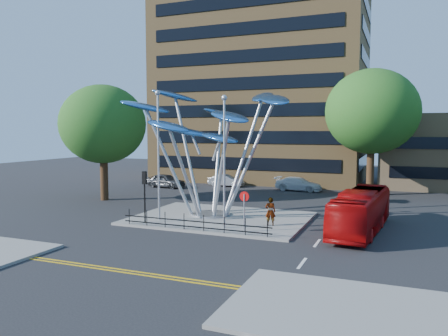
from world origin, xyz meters
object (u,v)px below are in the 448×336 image
at_px(no_entry_sign_island, 244,204).
at_px(parked_car_right, 298,184).
at_px(street_lamp_left, 158,144).
at_px(street_lamp_right, 224,149).
at_px(parked_car_left, 166,181).
at_px(tree_right, 372,112).
at_px(leaf_sculpture, 210,122).
at_px(traffic_light_island, 145,186).
at_px(tree_left, 103,124).
at_px(parked_car_mid, 226,181).
at_px(red_bus, 361,211).
at_px(pedestrian, 270,211).

xyz_separation_m(no_entry_sign_island, parked_car_right, (-1.08, 20.00, -1.11)).
bearing_deg(street_lamp_left, street_lamp_right, -5.71).
bearing_deg(parked_car_left, tree_right, -76.94).
xyz_separation_m(tree_right, leaf_sculpture, (-10.07, -15.32, -1.16)).
height_order(street_lamp_left, traffic_light_island, street_lamp_left).
height_order(traffic_light_island, no_entry_sign_island, traffic_light_island).
bearing_deg(tree_right, no_entry_sign_island, -107.12).
distance_m(tree_left, parked_car_mid, 15.84).
distance_m(tree_right, no_entry_sign_island, 21.31).
relative_size(leaf_sculpture, red_bus, 1.35).
bearing_deg(parked_car_right, street_lamp_right, -175.74).
bearing_deg(parked_car_right, tree_left, 135.50).
relative_size(traffic_light_island, red_bus, 0.36).
distance_m(parked_car_left, parked_car_right, 14.38).
bearing_deg(red_bus, street_lamp_right, -155.93).
xyz_separation_m(no_entry_sign_island, parked_car_left, (-15.16, 17.09, -1.06)).
bearing_deg(parked_car_right, leaf_sculpture, 174.81).
xyz_separation_m(no_entry_sign_island, red_bus, (6.50, 3.17, -0.50)).
bearing_deg(no_entry_sign_island, street_lamp_left, 171.39).
relative_size(tree_right, red_bus, 1.29).
bearing_deg(tree_left, parked_car_right, 39.99).
height_order(street_lamp_left, street_lamp_right, street_lamp_left).
distance_m(tree_right, pedestrian, 19.27).
height_order(leaf_sculpture, no_entry_sign_island, leaf_sculpture).
bearing_deg(street_lamp_right, tree_left, 154.23).
relative_size(traffic_light_island, parked_car_right, 0.71).
relative_size(tree_right, tree_left, 1.17).
xyz_separation_m(street_lamp_left, no_entry_sign_island, (6.50, -0.98, -3.54)).
relative_size(leaf_sculpture, pedestrian, 6.92).
xyz_separation_m(street_lamp_right, red_bus, (8.00, 2.68, -3.78)).
bearing_deg(traffic_light_island, tree_left, 140.19).
xyz_separation_m(tree_right, parked_car_left, (-21.16, -2.39, -7.28)).
distance_m(pedestrian, parked_car_right, 17.90).
distance_m(street_lamp_left, no_entry_sign_island, 7.47).
distance_m(traffic_light_island, red_bus, 13.93).
bearing_deg(street_lamp_left, no_entry_sign_island, -8.61).
bearing_deg(parked_car_mid, red_bus, -139.27).
relative_size(street_lamp_left, parked_car_right, 1.82).
relative_size(leaf_sculpture, parked_car_mid, 3.20).
xyz_separation_m(parked_car_left, parked_car_right, (14.09, 2.91, -0.05)).
distance_m(leaf_sculpture, no_entry_sign_island, 7.71).
height_order(pedestrian, parked_car_left, pedestrian).
height_order(street_lamp_left, pedestrian, street_lamp_left).
height_order(tree_left, parked_car_left, tree_left).
bearing_deg(pedestrian, tree_left, -30.92).
bearing_deg(traffic_light_island, parked_car_mid, 96.57).
bearing_deg(red_bus, traffic_light_island, -161.21).
relative_size(street_lamp_left, parked_car_left, 1.98).
distance_m(street_lamp_left, parked_car_mid, 20.26).
relative_size(leaf_sculpture, traffic_light_island, 3.71).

